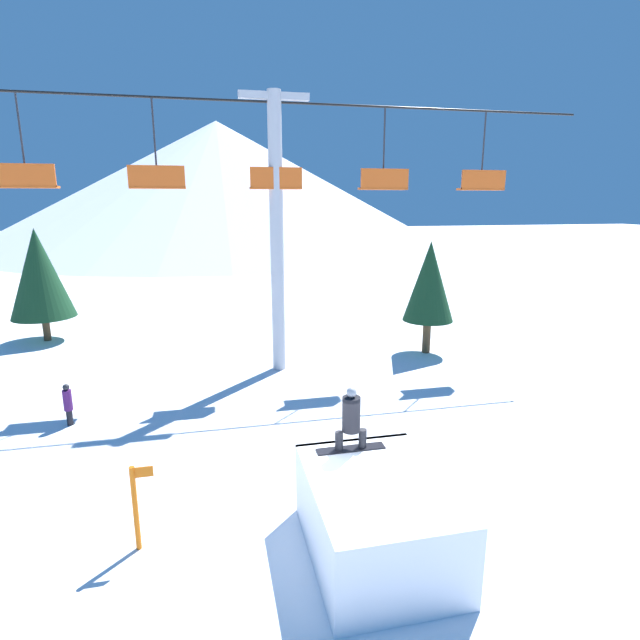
% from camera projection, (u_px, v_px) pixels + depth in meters
% --- Properties ---
extents(ground_plane, '(220.00, 220.00, 0.00)m').
position_uv_depth(ground_plane, '(327.00, 534.00, 9.55)').
color(ground_plane, white).
extents(mountain_ridge, '(64.11, 64.11, 16.93)m').
position_uv_depth(mountain_ridge, '(219.00, 184.00, 70.60)').
color(mountain_ridge, silver).
rests_on(mountain_ridge, ground_plane).
extents(snow_ramp, '(2.35, 3.21, 1.48)m').
position_uv_depth(snow_ramp, '(377.00, 518.00, 8.86)').
color(snow_ramp, white).
rests_on(snow_ramp, ground_plane).
extents(snowboarder, '(1.36, 0.35, 1.29)m').
position_uv_depth(snowboarder, '(351.00, 420.00, 9.62)').
color(snowboarder, black).
rests_on(snowboarder, snow_ramp).
extents(chairlift, '(23.26, 0.49, 9.85)m').
position_uv_depth(chairlift, '(276.00, 213.00, 17.62)').
color(chairlift, '#B2B2B7').
rests_on(chairlift, ground_plane).
extents(pine_tree_near, '(2.07, 2.07, 4.66)m').
position_uv_depth(pine_tree_near, '(429.00, 282.00, 20.32)').
color(pine_tree_near, '#4C3823').
rests_on(pine_tree_near, ground_plane).
extents(pine_tree_far, '(2.72, 2.72, 5.08)m').
position_uv_depth(pine_tree_far, '(39.00, 274.00, 22.10)').
color(pine_tree_far, '#4C3823').
rests_on(pine_tree_far, ground_plane).
extents(trail_marker, '(0.41, 0.10, 1.66)m').
position_uv_depth(trail_marker, '(136.00, 506.00, 8.96)').
color(trail_marker, orange).
rests_on(trail_marker, ground_plane).
extents(distant_skier, '(0.24, 0.24, 1.23)m').
position_uv_depth(distant_skier, '(68.00, 403.00, 14.06)').
color(distant_skier, black).
rests_on(distant_skier, ground_plane).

